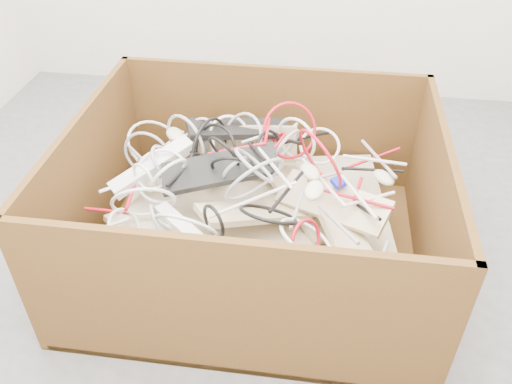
# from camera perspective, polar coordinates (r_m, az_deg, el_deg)

# --- Properties ---
(ground) EXTENTS (3.00, 3.00, 0.00)m
(ground) POSITION_cam_1_polar(r_m,az_deg,el_deg) (2.08, -2.77, -7.51)
(ground) COLOR #4E4F51
(ground) RESTS_ON ground
(cardboard_box) EXTENTS (1.27, 1.06, 0.58)m
(cardboard_box) POSITION_cam_1_polar(r_m,az_deg,el_deg) (2.01, -0.59, -3.91)
(cardboard_box) COLOR #402710
(cardboard_box) RESTS_ON ground
(keyboard_pile) EXTENTS (1.03, 0.76, 0.34)m
(keyboard_pile) POSITION_cam_1_polar(r_m,az_deg,el_deg) (1.95, 0.04, -0.09)
(keyboard_pile) COLOR #C6B48B
(keyboard_pile) RESTS_ON cardboard_box
(mice_scatter) EXTENTS (0.96, 0.66, 0.20)m
(mice_scatter) POSITION_cam_1_polar(r_m,az_deg,el_deg) (1.83, -0.46, 0.13)
(mice_scatter) COLOR beige
(mice_scatter) RESTS_ON keyboard_pile
(power_strip_left) EXTENTS (0.28, 0.28, 0.14)m
(power_strip_left) POSITION_cam_1_polar(r_m,az_deg,el_deg) (1.96, -11.02, 2.68)
(power_strip_left) COLOR silver
(power_strip_left) RESTS_ON keyboard_pile
(power_strip_right) EXTENTS (0.25, 0.19, 0.09)m
(power_strip_right) POSITION_cam_1_polar(r_m,az_deg,el_deg) (1.75, -7.60, -4.13)
(power_strip_right) COLOR silver
(power_strip_right) RESTS_ON keyboard_pile
(vga_plug) EXTENTS (0.06, 0.06, 0.03)m
(vga_plug) POSITION_cam_1_polar(r_m,az_deg,el_deg) (1.87, 8.81, 1.02)
(vga_plug) COLOR #0D1EC7
(vga_plug) RESTS_ON keyboard_pile
(cable_tangle) EXTENTS (1.13, 0.88, 0.40)m
(cable_tangle) POSITION_cam_1_polar(r_m,az_deg,el_deg) (1.90, -2.75, 2.83)
(cable_tangle) COLOR #AF0C1C
(cable_tangle) RESTS_ON keyboard_pile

